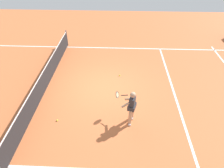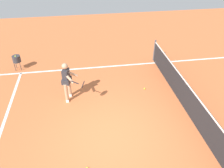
% 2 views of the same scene
% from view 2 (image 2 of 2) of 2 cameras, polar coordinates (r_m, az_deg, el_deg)
% --- Properties ---
extents(ground_plane, '(25.16, 25.16, 0.00)m').
position_cam_2_polar(ground_plane, '(7.34, -0.19, -13.07)').
color(ground_plane, '#C66638').
extents(sideline_left_marking, '(0.10, 17.35, 0.01)m').
position_cam_2_polar(sideline_left_marking, '(10.77, -3.69, 4.27)').
color(sideline_left_marking, white).
rests_on(sideline_left_marking, ground).
extents(court_net, '(9.45, 0.08, 1.08)m').
position_cam_2_polar(court_net, '(7.81, 21.21, -7.34)').
color(court_net, '#4C4C51').
rests_on(court_net, ground).
extents(tennis_player, '(0.96, 0.88, 1.55)m').
position_cam_2_polar(tennis_player, '(8.43, -11.29, 0.93)').
color(tennis_player, tan).
rests_on(tennis_player, ground).
extents(tennis_ball_near, '(0.07, 0.07, 0.07)m').
position_cam_2_polar(tennis_ball_near, '(6.60, -6.37, -20.54)').
color(tennis_ball_near, '#D1E533').
rests_on(tennis_ball_near, ground).
extents(tennis_ball_mid, '(0.07, 0.07, 0.07)m').
position_cam_2_polar(tennis_ball_mid, '(9.33, 8.26, -1.15)').
color(tennis_ball_mid, '#D1E533').
rests_on(tennis_ball_mid, ground).
extents(ball_hopper, '(0.36, 0.36, 0.74)m').
position_cam_2_polar(ball_hopper, '(11.22, -23.11, 5.87)').
color(ball_hopper, '#333338').
rests_on(ball_hopper, ground).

